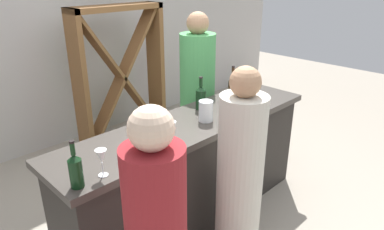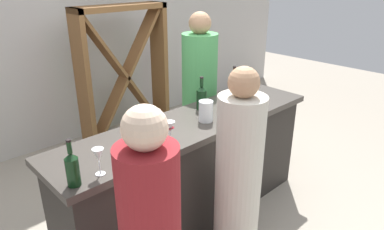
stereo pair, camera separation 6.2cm
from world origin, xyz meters
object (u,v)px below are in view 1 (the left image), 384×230
wine_bottle_center_amber_brown (232,89)px  wine_glass_near_center (171,128)px  wine_rack (121,77)px  wine_glass_near_left (101,157)px  person_right_guest (197,102)px  water_pitcher (206,111)px  wine_bottle_second_left_dark_green (201,97)px  wine_glass_near_right (244,87)px  person_left_guest (240,178)px  wine_bottle_leftmost_dark_green (76,170)px

wine_bottle_center_amber_brown → wine_glass_near_center: bearing=-167.4°
wine_rack → wine_glass_near_left: 2.31m
wine_rack → person_right_guest: person_right_guest is taller
water_pitcher → wine_bottle_second_left_dark_green: bearing=53.0°
wine_glass_near_right → water_pitcher: water_pitcher is taller
wine_bottle_center_amber_brown → water_pitcher: (-0.44, -0.10, -0.05)m
wine_bottle_second_left_dark_green → person_left_guest: size_ratio=0.19×
water_pitcher → person_right_guest: person_right_guest is taller
person_left_guest → person_right_guest: person_right_guest is taller
wine_bottle_center_amber_brown → person_left_guest: bearing=-136.2°
wine_glass_near_left → person_right_guest: bearing=26.0°
wine_bottle_leftmost_dark_green → wine_glass_near_right: wine_bottle_leftmost_dark_green is taller
wine_bottle_leftmost_dark_green → person_right_guest: (1.68, 0.74, -0.25)m
wine_glass_near_left → wine_glass_near_right: wine_glass_near_left is taller
wine_bottle_center_amber_brown → wine_glass_near_center: (-0.88, -0.20, -0.02)m
wine_bottle_center_amber_brown → water_pitcher: 0.46m
person_left_guest → person_right_guest: 1.29m
wine_bottle_leftmost_dark_green → wine_bottle_second_left_dark_green: wine_bottle_second_left_dark_green is taller
wine_glass_near_center → wine_glass_near_right: bearing=11.7°
wine_bottle_second_left_dark_green → person_right_guest: (0.39, 0.42, -0.25)m
person_right_guest → wine_rack: bearing=176.2°
wine_bottle_leftmost_dark_green → wine_glass_near_center: size_ratio=1.79×
wine_bottle_second_left_dark_green → person_right_guest: size_ratio=0.17×
wine_bottle_leftmost_dark_green → wine_glass_near_center: wine_bottle_leftmost_dark_green is taller
wine_rack → wine_glass_near_right: size_ratio=11.42×
wine_glass_near_center → person_right_guest: person_right_guest is taller
wine_rack → wine_bottle_leftmost_dark_green: bearing=-129.6°
wine_rack → wine_glass_near_right: 1.62m
wine_bottle_leftmost_dark_green → wine_glass_near_center: bearing=2.7°
wine_bottle_center_amber_brown → person_left_guest: person_left_guest is taller
wine_bottle_second_left_dark_green → wine_glass_near_left: (-1.14, -0.33, 0.01)m
wine_bottle_leftmost_dark_green → water_pitcher: bearing=6.3°
wine_glass_near_left → wine_rack: bearing=53.5°
wine_glass_near_left → wine_glass_near_center: wine_glass_near_left is taller
wine_bottle_center_amber_brown → wine_glass_near_center: size_ratio=2.19×
wine_bottle_center_amber_brown → person_right_guest: 0.59m
wine_glass_near_left → person_left_guest: bearing=-22.4°
wine_bottle_second_left_dark_green → wine_rack: bearing=81.3°
wine_rack → wine_glass_near_center: bearing=-114.3°
wine_bottle_center_amber_brown → wine_glass_near_right: size_ratio=2.34×
wine_bottle_second_left_dark_green → wine_glass_near_center: size_ratio=1.82×
wine_rack → person_right_guest: (0.15, -1.10, -0.06)m
wine_glass_near_right → wine_bottle_leftmost_dark_green: bearing=-171.8°
wine_glass_near_left → water_pitcher: (0.99, 0.13, -0.04)m
wine_rack → person_left_guest: bearing=-103.8°
wine_rack → wine_glass_near_center: size_ratio=10.69×
wine_glass_near_left → wine_glass_near_right: bearing=9.0°
wine_glass_near_left → wine_bottle_second_left_dark_green: bearing=16.0°
wine_bottle_leftmost_dark_green → water_pitcher: 1.15m
wine_rack → wine_glass_near_center: wine_rack is taller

